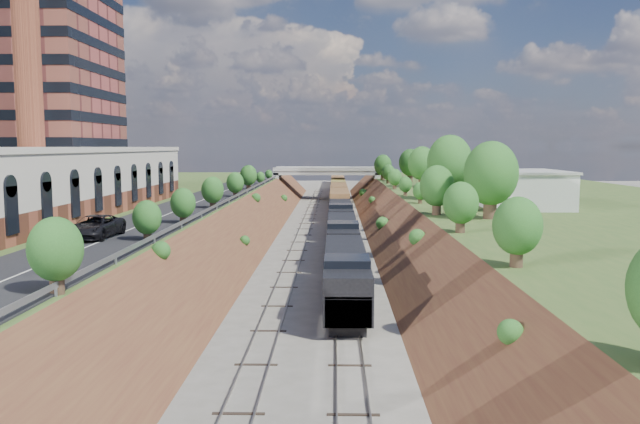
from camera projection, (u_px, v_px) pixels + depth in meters
platform_left at (72, 219)px, 82.45m from camera, size 44.00×180.00×5.00m
platform_right at (575, 220)px, 80.95m from camera, size 44.00×180.00×5.00m
embankment_left at (238, 238)px, 82.21m from camera, size 10.00×180.00×10.00m
embankment_right at (405, 239)px, 81.71m from camera, size 10.00×180.00×10.00m
rail_left_track at (301, 238)px, 82.01m from camera, size 1.58×180.00×0.18m
rail_right_track at (341, 238)px, 81.89m from camera, size 1.58×180.00×0.18m
road at (203, 200)px, 81.79m from camera, size 8.00×180.00×0.10m
guardrail at (234, 197)px, 81.45m from camera, size 0.10×171.00×0.70m
commercial_building at (25, 184)px, 59.84m from camera, size 14.30×62.30×7.00m
highrise_tower at (24, 4)px, 91.46m from camera, size 22.00×22.00×53.90m
smokestack at (27, 40)px, 76.19m from camera, size 3.20×3.20×40.00m
overpass at (327, 178)px, 143.09m from camera, size 24.50×8.30×7.40m
white_building_near at (521, 190)px, 72.74m from camera, size 9.00×12.00×4.00m
white_building_far at (474, 181)px, 94.65m from camera, size 8.00×10.00×3.60m
tree_right_large at (491, 174)px, 60.71m from camera, size 5.25×5.25×7.61m
tree_left_crest at (133, 222)px, 41.73m from camera, size 2.45×2.45×3.55m
freight_train at (338, 192)px, 129.35m from camera, size 3.16×177.46×4.69m
suv at (95, 227)px, 47.55m from camera, size 3.11×6.32×1.73m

